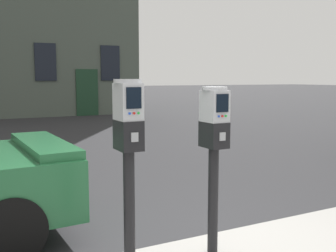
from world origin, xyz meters
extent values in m
cylinder|color=black|center=(-0.65, -0.17, 0.64)|extent=(0.09, 0.09, 1.00)
cube|color=black|center=(-0.65, -0.17, 1.26)|extent=(0.17, 0.24, 0.23)
cube|color=#A5A8AD|center=(-0.65, -0.30, 1.26)|extent=(0.06, 0.01, 0.07)
cube|color=#B7BABF|center=(-0.65, -0.17, 1.51)|extent=(0.17, 0.23, 0.28)
cube|color=black|center=(-0.65, -0.29, 1.55)|extent=(0.12, 0.01, 0.16)
cylinder|color=blue|center=(-0.69, -0.29, 1.44)|extent=(0.02, 0.01, 0.02)
cylinder|color=red|center=(-0.65, -0.29, 1.44)|extent=(0.02, 0.01, 0.02)
cylinder|color=green|center=(-0.62, -0.29, 1.44)|extent=(0.02, 0.01, 0.02)
cylinder|color=#B7BABF|center=(-0.65, -0.17, 1.67)|extent=(0.22, 0.22, 0.03)
cylinder|color=black|center=(0.14, -0.17, 0.62)|extent=(0.09, 0.09, 0.96)
cube|color=black|center=(0.14, -0.17, 1.21)|extent=(0.17, 0.24, 0.22)
cube|color=#A5A8AD|center=(0.14, -0.30, 1.21)|extent=(0.06, 0.01, 0.07)
cube|color=#B7BABF|center=(0.14, -0.17, 1.46)|extent=(0.17, 0.23, 0.27)
cube|color=black|center=(0.14, -0.29, 1.49)|extent=(0.12, 0.01, 0.15)
cylinder|color=blue|center=(0.10, -0.29, 1.38)|extent=(0.02, 0.01, 0.02)
cylinder|color=red|center=(0.14, -0.29, 1.38)|extent=(0.02, 0.01, 0.02)
cylinder|color=green|center=(0.17, -0.29, 1.38)|extent=(0.02, 0.01, 0.02)
cylinder|color=#B7BABF|center=(0.14, -0.17, 1.61)|extent=(0.22, 0.22, 0.03)
cube|color=#236038|center=(-1.00, 1.58, 0.94)|extent=(0.52, 1.70, 0.10)
cube|color=white|center=(-0.80, 2.27, 0.62)|extent=(0.05, 0.20, 0.14)
cube|color=white|center=(-0.73, 0.91, 0.62)|extent=(0.05, 0.20, 0.14)
cylinder|color=black|center=(-1.46, 0.74, 0.32)|extent=(0.65, 0.25, 0.64)
cube|color=black|center=(1.41, 14.68, 2.38)|extent=(0.90, 0.06, 1.60)
cube|color=black|center=(4.32, 14.68, 2.38)|extent=(0.90, 0.06, 1.60)
cube|color=#193823|center=(3.20, 14.68, 1.05)|extent=(1.00, 0.07, 2.10)
camera|label=1|loc=(-1.77, -3.01, 1.69)|focal=42.44mm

